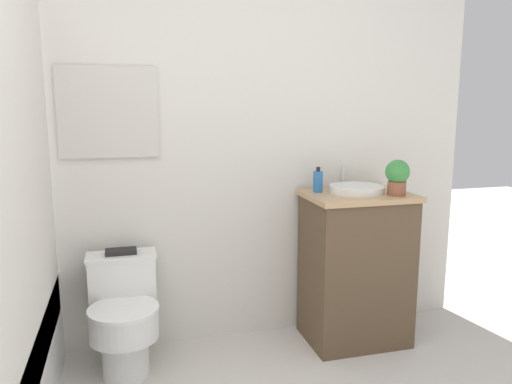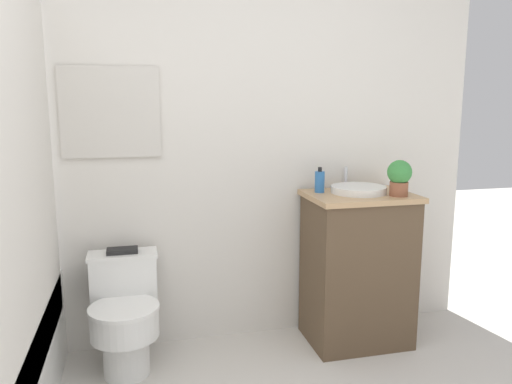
# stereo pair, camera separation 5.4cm
# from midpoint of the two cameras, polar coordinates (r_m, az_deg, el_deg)

# --- Properties ---
(wall_back) EXTENTS (3.59, 0.07, 2.50)m
(wall_back) POSITION_cam_midpoint_polar(r_m,az_deg,el_deg) (2.85, -9.59, 6.97)
(wall_back) COLOR silver
(wall_back) RESTS_ON ground_plane
(toilet) EXTENTS (0.37, 0.49, 0.61)m
(toilet) POSITION_cam_midpoint_polar(r_m,az_deg,el_deg) (2.77, -15.42, -13.40)
(toilet) COLOR white
(toilet) RESTS_ON ground_plane
(vanity) EXTENTS (0.60, 0.45, 0.89)m
(vanity) POSITION_cam_midpoint_polar(r_m,az_deg,el_deg) (3.02, 10.78, -8.46)
(vanity) COLOR brown
(vanity) RESTS_ON ground_plane
(sink) EXTENTS (0.32, 0.35, 0.13)m
(sink) POSITION_cam_midpoint_polar(r_m,az_deg,el_deg) (2.93, 10.90, 0.34)
(sink) COLOR white
(sink) RESTS_ON vanity
(soap_bottle) EXTENTS (0.06, 0.06, 0.15)m
(soap_bottle) POSITION_cam_midpoint_polar(r_m,az_deg,el_deg) (2.90, 6.57, 1.22)
(soap_bottle) COLOR #2D6BB2
(soap_bottle) RESTS_ON vanity
(potted_plant) EXTENTS (0.13, 0.13, 0.20)m
(potted_plant) POSITION_cam_midpoint_polar(r_m,az_deg,el_deg) (2.88, 15.33, 1.79)
(potted_plant) COLOR brown
(potted_plant) RESTS_ON vanity
(book_on_tank) EXTENTS (0.16, 0.09, 0.02)m
(book_on_tank) POSITION_cam_midpoint_polar(r_m,az_deg,el_deg) (2.79, -15.71, -6.56)
(book_on_tank) COLOR black
(book_on_tank) RESTS_ON toilet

